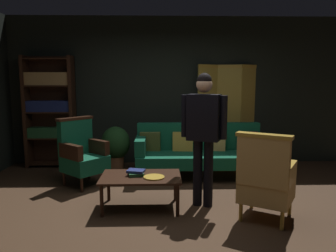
% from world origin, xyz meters
% --- Properties ---
extents(ground_plane, '(10.00, 10.00, 0.00)m').
position_xyz_m(ground_plane, '(0.00, 0.00, 0.00)').
color(ground_plane, '#3D2819').
extents(back_wall, '(7.20, 0.10, 2.80)m').
position_xyz_m(back_wall, '(0.00, 2.45, 1.40)').
color(back_wall, black).
rests_on(back_wall, ground_plane).
extents(folding_screen, '(1.26, 0.35, 1.90)m').
position_xyz_m(folding_screen, '(1.21, 2.32, 0.99)').
color(folding_screen, '#B29338').
rests_on(folding_screen, ground_plane).
extents(bookshelf, '(0.90, 0.32, 2.05)m').
position_xyz_m(bookshelf, '(-2.15, 2.19, 1.09)').
color(bookshelf, black).
rests_on(bookshelf, ground_plane).
extents(velvet_couch, '(2.12, 0.78, 0.88)m').
position_xyz_m(velvet_couch, '(0.55, 1.46, 0.46)').
color(velvet_couch, black).
rests_on(velvet_couch, ground_plane).
extents(coffee_table, '(1.00, 0.64, 0.42)m').
position_xyz_m(coffee_table, '(-0.36, 0.07, 0.37)').
color(coffee_table, black).
rests_on(coffee_table, ground_plane).
extents(armchair_gilt_accent, '(0.79, 0.79, 1.04)m').
position_xyz_m(armchair_gilt_accent, '(1.09, -0.33, 0.49)').
color(armchair_gilt_accent, '#B78E33').
rests_on(armchair_gilt_accent, ground_plane).
extents(armchair_wing_left, '(0.82, 0.82, 1.04)m').
position_xyz_m(armchair_wing_left, '(-1.32, 1.06, 0.49)').
color(armchair_wing_left, black).
rests_on(armchair_wing_left, ground_plane).
extents(standing_figure, '(0.55, 0.35, 1.70)m').
position_xyz_m(standing_figure, '(0.43, 0.14, 1.03)').
color(standing_figure, black).
rests_on(standing_figure, ground_plane).
extents(potted_plant, '(0.51, 0.51, 0.80)m').
position_xyz_m(potted_plant, '(-0.90, 1.81, 0.46)').
color(potted_plant, brown).
rests_on(potted_plant, ground_plane).
extents(book_green_cloth, '(0.21, 0.23, 0.04)m').
position_xyz_m(book_green_cloth, '(-0.43, 0.11, 0.44)').
color(book_green_cloth, '#1E4C28').
rests_on(book_green_cloth, coffee_table).
extents(book_navy_cloth, '(0.24, 0.19, 0.03)m').
position_xyz_m(book_navy_cloth, '(-0.43, 0.11, 0.47)').
color(book_navy_cloth, navy).
rests_on(book_navy_cloth, book_green_cloth).
extents(brass_tray, '(0.26, 0.26, 0.02)m').
position_xyz_m(brass_tray, '(-0.20, -0.01, 0.43)').
color(brass_tray, gold).
rests_on(brass_tray, coffee_table).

